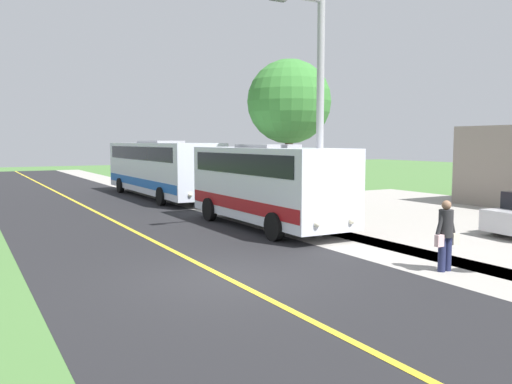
{
  "coord_description": "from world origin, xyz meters",
  "views": [
    {
      "loc": [
        5.17,
        10.5,
        3.08
      ],
      "look_at": [
        -3.5,
        -4.83,
        1.4
      ],
      "focal_mm": 36.97,
      "sensor_mm": 36.0,
      "label": 1
    }
  ],
  "objects_px": {
    "pedestrian_with_bags": "(446,233)",
    "street_light_pole": "(317,106)",
    "tree_curbside": "(289,102)",
    "shuttle_bus_front": "(267,182)",
    "transit_bus_rear": "(160,166)"
  },
  "relations": [
    {
      "from": "transit_bus_rear",
      "to": "pedestrian_with_bags",
      "type": "xyz_separation_m",
      "value": [
        -0.25,
        19.46,
        -0.81
      ]
    },
    {
      "from": "street_light_pole",
      "to": "transit_bus_rear",
      "type": "bearing_deg",
      "value": -88.78
    },
    {
      "from": "shuttle_bus_front",
      "to": "street_light_pole",
      "type": "relative_size",
      "value": 1.04
    },
    {
      "from": "transit_bus_rear",
      "to": "pedestrian_with_bags",
      "type": "height_order",
      "value": "transit_bus_rear"
    },
    {
      "from": "shuttle_bus_front",
      "to": "tree_curbside",
      "type": "bearing_deg",
      "value": -133.67
    },
    {
      "from": "street_light_pole",
      "to": "tree_curbside",
      "type": "bearing_deg",
      "value": -114.66
    },
    {
      "from": "pedestrian_with_bags",
      "to": "tree_curbside",
      "type": "height_order",
      "value": "tree_curbside"
    },
    {
      "from": "shuttle_bus_front",
      "to": "transit_bus_rear",
      "type": "bearing_deg",
      "value": -90.49
    },
    {
      "from": "transit_bus_rear",
      "to": "street_light_pole",
      "type": "distance_m",
      "value": 14.4
    },
    {
      "from": "tree_curbside",
      "to": "street_light_pole",
      "type": "bearing_deg",
      "value": 65.34
    },
    {
      "from": "street_light_pole",
      "to": "tree_curbside",
      "type": "height_order",
      "value": "street_light_pole"
    },
    {
      "from": "pedestrian_with_bags",
      "to": "street_light_pole",
      "type": "xyz_separation_m",
      "value": [
        -0.05,
        -5.28,
        3.31
      ]
    },
    {
      "from": "shuttle_bus_front",
      "to": "pedestrian_with_bags",
      "type": "xyz_separation_m",
      "value": [
        -0.36,
        7.72,
        -0.73
      ]
    },
    {
      "from": "shuttle_bus_front",
      "to": "pedestrian_with_bags",
      "type": "height_order",
      "value": "shuttle_bus_front"
    },
    {
      "from": "shuttle_bus_front",
      "to": "transit_bus_rear",
      "type": "xyz_separation_m",
      "value": [
        -0.1,
        -11.74,
        0.08
      ]
    }
  ]
}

